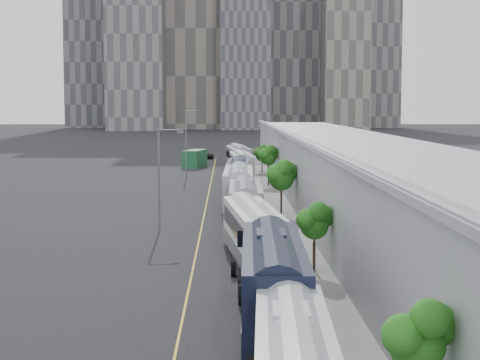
{
  "coord_description": "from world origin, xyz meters",
  "views": [
    {
      "loc": [
        0.64,
        -17.85,
        10.18
      ],
      "look_at": [
        1.86,
        58.25,
        3.0
      ],
      "focal_mm": 60.0,
      "sensor_mm": 36.0,
      "label": 1
    }
  ],
  "objects_px": {
    "bus_4": "(238,190)",
    "bus_3": "(245,208)",
    "street_lamp_far": "(187,140)",
    "shipping_container": "(195,159)",
    "street_lamp_near": "(161,172)",
    "bus_1": "(273,287)",
    "bus_6": "(241,168)",
    "bus_5": "(238,177)",
    "suv": "(204,155)",
    "bus_7": "(238,161)",
    "bus_2": "(253,237)"
  },
  "relations": [
    {
      "from": "bus_6",
      "to": "suv",
      "type": "xyz_separation_m",
      "value": [
        -6.24,
        42.14,
        -0.89
      ]
    },
    {
      "from": "bus_3",
      "to": "street_lamp_near",
      "type": "bearing_deg",
      "value": -159.08
    },
    {
      "from": "bus_4",
      "to": "street_lamp_far",
      "type": "bearing_deg",
      "value": 103.17
    },
    {
      "from": "bus_3",
      "to": "bus_5",
      "type": "distance_m",
      "value": 28.5
    },
    {
      "from": "bus_4",
      "to": "bus_3",
      "type": "bearing_deg",
      "value": -86.77
    },
    {
      "from": "bus_5",
      "to": "bus_1",
      "type": "bearing_deg",
      "value": -86.94
    },
    {
      "from": "street_lamp_far",
      "to": "bus_4",
      "type": "bearing_deg",
      "value": -78.2
    },
    {
      "from": "bus_6",
      "to": "bus_5",
      "type": "bearing_deg",
      "value": -95.48
    },
    {
      "from": "bus_3",
      "to": "suv",
      "type": "distance_m",
      "value": 84.76
    },
    {
      "from": "shipping_container",
      "to": "suv",
      "type": "distance_m",
      "value": 21.17
    },
    {
      "from": "bus_2",
      "to": "bus_5",
      "type": "xyz_separation_m",
      "value": [
        -0.36,
        43.11,
        -0.03
      ]
    },
    {
      "from": "bus_3",
      "to": "street_lamp_far",
      "type": "bearing_deg",
      "value": 99.65
    },
    {
      "from": "bus_2",
      "to": "bus_3",
      "type": "xyz_separation_m",
      "value": [
        -0.17,
        14.61,
        0.01
      ]
    },
    {
      "from": "bus_5",
      "to": "street_lamp_far",
      "type": "height_order",
      "value": "street_lamp_far"
    },
    {
      "from": "bus_4",
      "to": "suv",
      "type": "height_order",
      "value": "bus_4"
    },
    {
      "from": "bus_1",
      "to": "street_lamp_near",
      "type": "distance_m",
      "value": 28.32
    },
    {
      "from": "bus_6",
      "to": "street_lamp_far",
      "type": "bearing_deg",
      "value": 165.59
    },
    {
      "from": "shipping_container",
      "to": "bus_7",
      "type": "bearing_deg",
      "value": -37.41
    },
    {
      "from": "bus_5",
      "to": "shipping_container",
      "type": "bearing_deg",
      "value": 102.9
    },
    {
      "from": "street_lamp_near",
      "to": "suv",
      "type": "xyz_separation_m",
      "value": [
        0.95,
        87.06,
        -4.11
      ]
    },
    {
      "from": "bus_2",
      "to": "bus_6",
      "type": "xyz_separation_m",
      "value": [
        0.27,
        57.02,
        -0.02
      ]
    },
    {
      "from": "bus_6",
      "to": "street_lamp_far",
      "type": "height_order",
      "value": "street_lamp_far"
    },
    {
      "from": "bus_6",
      "to": "bus_7",
      "type": "bearing_deg",
      "value": 88.28
    },
    {
      "from": "street_lamp_far",
      "to": "shipping_container",
      "type": "distance_m",
      "value": 19.89
    },
    {
      "from": "bus_3",
      "to": "bus_5",
      "type": "relative_size",
      "value": 1.02
    },
    {
      "from": "bus_7",
      "to": "shipping_container",
      "type": "bearing_deg",
      "value": 124.7
    },
    {
      "from": "bus_1",
      "to": "bus_4",
      "type": "relative_size",
      "value": 1.0
    },
    {
      "from": "bus_3",
      "to": "bus_7",
      "type": "xyz_separation_m",
      "value": [
        0.2,
        54.86,
        0.08
      ]
    },
    {
      "from": "bus_2",
      "to": "bus_7",
      "type": "relative_size",
      "value": 0.95
    },
    {
      "from": "bus_2",
      "to": "street_lamp_near",
      "type": "xyz_separation_m",
      "value": [
        -6.92,
        12.11,
        3.19
      ]
    },
    {
      "from": "shipping_container",
      "to": "street_lamp_far",
      "type": "bearing_deg",
      "value": -77.11
    },
    {
      "from": "bus_6",
      "to": "street_lamp_near",
      "type": "xyz_separation_m",
      "value": [
        -7.19,
        -44.91,
        3.21
      ]
    },
    {
      "from": "bus_6",
      "to": "bus_3",
      "type": "bearing_deg",
      "value": -93.46
    },
    {
      "from": "street_lamp_far",
      "to": "shipping_container",
      "type": "xyz_separation_m",
      "value": [
        0.23,
        19.49,
        -3.97
      ]
    },
    {
      "from": "bus_5",
      "to": "street_lamp_near",
      "type": "distance_m",
      "value": 31.85
    },
    {
      "from": "bus_3",
      "to": "bus_5",
      "type": "xyz_separation_m",
      "value": [
        -0.19,
        28.5,
        -0.04
      ]
    },
    {
      "from": "suv",
      "to": "street_lamp_far",
      "type": "bearing_deg",
      "value": -113.37
    },
    {
      "from": "street_lamp_near",
      "to": "shipping_container",
      "type": "bearing_deg",
      "value": 90.0
    },
    {
      "from": "street_lamp_near",
      "to": "bus_7",
      "type": "bearing_deg",
      "value": 83.1
    },
    {
      "from": "bus_4",
      "to": "shipping_container",
      "type": "distance_m",
      "value": 51.35
    },
    {
      "from": "bus_1",
      "to": "bus_6",
      "type": "bearing_deg",
      "value": 91.7
    },
    {
      "from": "bus_1",
      "to": "suv",
      "type": "height_order",
      "value": "bus_1"
    },
    {
      "from": "bus_5",
      "to": "shipping_container",
      "type": "xyz_separation_m",
      "value": [
        -6.55,
        34.92,
        -0.16
      ]
    },
    {
      "from": "street_lamp_far",
      "to": "shipping_container",
      "type": "bearing_deg",
      "value": 89.33
    },
    {
      "from": "bus_2",
      "to": "bus_7",
      "type": "bearing_deg",
      "value": 84.35
    },
    {
      "from": "bus_7",
      "to": "bus_1",
      "type": "bearing_deg",
      "value": -94.05
    },
    {
      "from": "street_lamp_near",
      "to": "bus_1",
      "type": "bearing_deg",
      "value": -74.84
    },
    {
      "from": "bus_2",
      "to": "bus_4",
      "type": "xyz_separation_m",
      "value": [
        -0.58,
        27.07,
        0.11
      ]
    },
    {
      "from": "bus_1",
      "to": "shipping_container",
      "type": "relative_size",
      "value": 2.21
    },
    {
      "from": "street_lamp_near",
      "to": "bus_2",
      "type": "bearing_deg",
      "value": -60.25
    }
  ]
}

